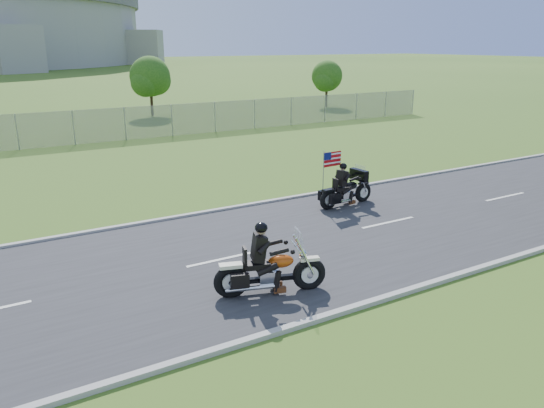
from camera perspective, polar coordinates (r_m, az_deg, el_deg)
ground at (r=15.60m, az=1.46°, el=-4.59°), size 420.00×420.00×0.00m
road at (r=15.59m, az=1.46°, el=-4.52°), size 120.00×8.00×0.04m
curb_north at (r=18.94m, az=-5.05°, el=-0.55°), size 120.00×0.18×0.12m
curb_south at (r=12.64m, az=11.42°, el=-10.10°), size 120.00×0.18×0.12m
fence at (r=32.73m, az=-25.73°, el=7.00°), size 60.00×0.03×2.00m
tree_fence_near at (r=44.58m, az=-12.94°, el=13.02°), size 3.52×3.28×4.75m
tree_fence_far at (r=50.21m, az=5.94°, el=13.36°), size 3.08×2.87×4.20m
motorcycle_lead at (r=12.54m, az=-0.35°, el=-7.30°), size 2.65×1.20×1.83m
motorcycle_follow at (r=19.42m, az=7.97°, el=1.36°), size 2.44×0.81×2.04m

